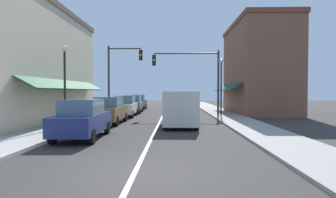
{
  "coord_description": "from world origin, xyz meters",
  "views": [
    {
      "loc": [
        1.04,
        -6.63,
        2.11
      ],
      "look_at": [
        0.53,
        14.48,
        1.53
      ],
      "focal_mm": 28.69,
      "sensor_mm": 36.0,
      "label": 1
    }
  ],
  "objects_px": {
    "parked_car_distant_left": "(138,102)",
    "street_lamp_left_near": "(65,73)",
    "parked_car_far_left": "(133,104)",
    "traffic_signal_mast_arm": "(195,71)",
    "parked_car_second_left": "(109,110)",
    "traffic_signal_left_corner": "(119,70)",
    "parked_car_third_left": "(125,106)",
    "van_in_lane": "(181,107)",
    "parked_car_nearest_left": "(83,119)",
    "street_lamp_right_mid": "(221,78)"
  },
  "relations": [
    {
      "from": "parked_car_distant_left",
      "to": "street_lamp_left_near",
      "type": "relative_size",
      "value": 0.87
    },
    {
      "from": "parked_car_far_left",
      "to": "traffic_signal_mast_arm",
      "type": "relative_size",
      "value": 0.72
    },
    {
      "from": "parked_car_second_left",
      "to": "traffic_signal_mast_arm",
      "type": "xyz_separation_m",
      "value": [
        6.04,
        5.6,
        3.03
      ]
    },
    {
      "from": "parked_car_far_left",
      "to": "traffic_signal_mast_arm",
      "type": "height_order",
      "value": "traffic_signal_mast_arm"
    },
    {
      "from": "parked_car_second_left",
      "to": "traffic_signal_left_corner",
      "type": "xyz_separation_m",
      "value": [
        -0.58,
        6.13,
        3.16
      ]
    },
    {
      "from": "parked_car_far_left",
      "to": "traffic_signal_mast_arm",
      "type": "bearing_deg",
      "value": -32.79
    },
    {
      "from": "street_lamp_left_near",
      "to": "parked_car_third_left",
      "type": "bearing_deg",
      "value": 75.13
    },
    {
      "from": "parked_car_far_left",
      "to": "van_in_lane",
      "type": "xyz_separation_m",
      "value": [
        4.53,
        -10.16,
        0.27
      ]
    },
    {
      "from": "parked_car_nearest_left",
      "to": "parked_car_far_left",
      "type": "bearing_deg",
      "value": 88.66
    },
    {
      "from": "parked_car_nearest_left",
      "to": "parked_car_distant_left",
      "type": "height_order",
      "value": "same"
    },
    {
      "from": "street_lamp_right_mid",
      "to": "traffic_signal_mast_arm",
      "type": "bearing_deg",
      "value": 174.98
    },
    {
      "from": "parked_car_far_left",
      "to": "traffic_signal_left_corner",
      "type": "height_order",
      "value": "traffic_signal_left_corner"
    },
    {
      "from": "parked_car_second_left",
      "to": "parked_car_distant_left",
      "type": "xyz_separation_m",
      "value": [
        -0.0,
        14.01,
        0.0
      ]
    },
    {
      "from": "parked_car_nearest_left",
      "to": "street_lamp_left_near",
      "type": "distance_m",
      "value": 4.36
    },
    {
      "from": "parked_car_second_left",
      "to": "parked_car_third_left",
      "type": "height_order",
      "value": "same"
    },
    {
      "from": "parked_car_third_left",
      "to": "street_lamp_left_near",
      "type": "relative_size",
      "value": 0.87
    },
    {
      "from": "parked_car_distant_left",
      "to": "traffic_signal_left_corner",
      "type": "height_order",
      "value": "traffic_signal_left_corner"
    },
    {
      "from": "street_lamp_left_near",
      "to": "street_lamp_right_mid",
      "type": "distance_m",
      "value": 12.87
    },
    {
      "from": "parked_car_second_left",
      "to": "parked_car_far_left",
      "type": "xyz_separation_m",
      "value": [
        0.14,
        9.17,
        0.0
      ]
    },
    {
      "from": "parked_car_second_left",
      "to": "street_lamp_right_mid",
      "type": "xyz_separation_m",
      "value": [
        8.27,
        5.41,
        2.41
      ]
    },
    {
      "from": "parked_car_third_left",
      "to": "parked_car_distant_left",
      "type": "height_order",
      "value": "same"
    },
    {
      "from": "van_in_lane",
      "to": "traffic_signal_mast_arm",
      "type": "bearing_deg",
      "value": 78.94
    },
    {
      "from": "parked_car_nearest_left",
      "to": "traffic_signal_left_corner",
      "type": "height_order",
      "value": "traffic_signal_left_corner"
    },
    {
      "from": "street_lamp_left_near",
      "to": "traffic_signal_mast_arm",
      "type": "bearing_deg",
      "value": 45.53
    },
    {
      "from": "parked_car_far_left",
      "to": "parked_car_distant_left",
      "type": "xyz_separation_m",
      "value": [
        -0.15,
        4.84,
        0.0
      ]
    },
    {
      "from": "parked_car_far_left",
      "to": "parked_car_distant_left",
      "type": "distance_m",
      "value": 4.84
    },
    {
      "from": "parked_car_nearest_left",
      "to": "parked_car_second_left",
      "type": "height_order",
      "value": "same"
    },
    {
      "from": "parked_car_second_left",
      "to": "van_in_lane",
      "type": "relative_size",
      "value": 0.79
    },
    {
      "from": "traffic_signal_mast_arm",
      "to": "traffic_signal_left_corner",
      "type": "relative_size",
      "value": 0.93
    },
    {
      "from": "parked_car_third_left",
      "to": "traffic_signal_mast_arm",
      "type": "distance_m",
      "value": 6.68
    },
    {
      "from": "parked_car_third_left",
      "to": "parked_car_distant_left",
      "type": "xyz_separation_m",
      "value": [
        -0.11,
        8.94,
        0.0
      ]
    },
    {
      "from": "street_lamp_right_mid",
      "to": "traffic_signal_left_corner",
      "type": "bearing_deg",
      "value": 175.36
    },
    {
      "from": "parked_car_second_left",
      "to": "parked_car_far_left",
      "type": "height_order",
      "value": "same"
    },
    {
      "from": "van_in_lane",
      "to": "street_lamp_left_near",
      "type": "xyz_separation_m",
      "value": [
        -6.57,
        -1.5,
        2.04
      ]
    },
    {
      "from": "traffic_signal_mast_arm",
      "to": "parked_car_second_left",
      "type": "bearing_deg",
      "value": -137.17
    },
    {
      "from": "parked_car_nearest_left",
      "to": "parked_car_third_left",
      "type": "height_order",
      "value": "same"
    },
    {
      "from": "parked_car_second_left",
      "to": "street_lamp_left_near",
      "type": "bearing_deg",
      "value": -126.47
    },
    {
      "from": "traffic_signal_mast_arm",
      "to": "parked_car_third_left",
      "type": "bearing_deg",
      "value": -174.9
    },
    {
      "from": "van_in_lane",
      "to": "street_lamp_right_mid",
      "type": "xyz_separation_m",
      "value": [
        3.59,
        6.4,
        2.14
      ]
    },
    {
      "from": "traffic_signal_mast_arm",
      "to": "street_lamp_right_mid",
      "type": "bearing_deg",
      "value": -5.02
    },
    {
      "from": "parked_car_far_left",
      "to": "parked_car_second_left",
      "type": "bearing_deg",
      "value": -92.52
    },
    {
      "from": "parked_car_distant_left",
      "to": "street_lamp_right_mid",
      "type": "bearing_deg",
      "value": -46.74
    },
    {
      "from": "parked_car_nearest_left",
      "to": "traffic_signal_left_corner",
      "type": "xyz_separation_m",
      "value": [
        -0.74,
        11.68,
        3.16
      ]
    },
    {
      "from": "traffic_signal_mast_arm",
      "to": "street_lamp_left_near",
      "type": "height_order",
      "value": "traffic_signal_mast_arm"
    },
    {
      "from": "parked_car_distant_left",
      "to": "street_lamp_left_near",
      "type": "distance_m",
      "value": 16.77
    },
    {
      "from": "van_in_lane",
      "to": "parked_car_second_left",
      "type": "bearing_deg",
      "value": 168.7
    },
    {
      "from": "parked_car_distant_left",
      "to": "street_lamp_left_near",
      "type": "bearing_deg",
      "value": -97.16
    },
    {
      "from": "parked_car_nearest_left",
      "to": "van_in_lane",
      "type": "relative_size",
      "value": 0.8
    },
    {
      "from": "street_lamp_left_near",
      "to": "parked_car_far_left",
      "type": "bearing_deg",
      "value": 80.06
    },
    {
      "from": "parked_car_distant_left",
      "to": "traffic_signal_mast_arm",
      "type": "xyz_separation_m",
      "value": [
        6.05,
        -8.41,
        3.03
      ]
    }
  ]
}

